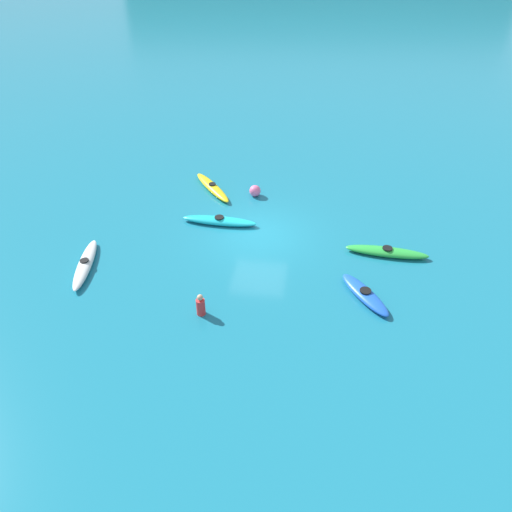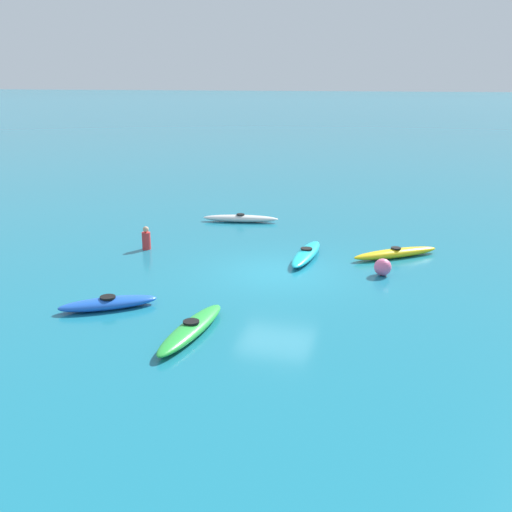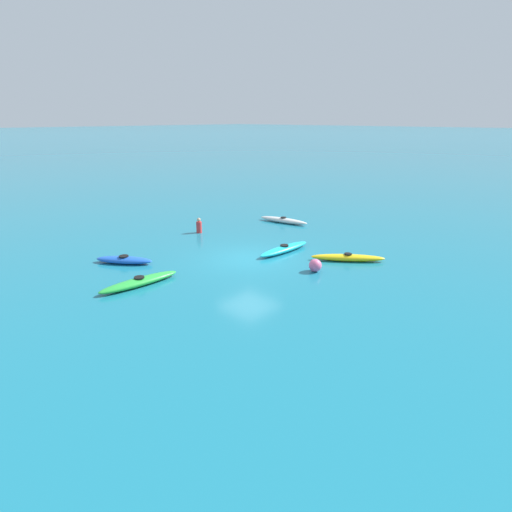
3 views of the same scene
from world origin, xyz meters
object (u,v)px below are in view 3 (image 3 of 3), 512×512
kayak_cyan (284,249)px  person_near_shore (199,226)px  kayak_white (283,220)px  kayak_yellow (348,258)px  kayak_green (140,282)px  buoy_pink (315,265)px  kayak_blue (124,260)px

kayak_cyan → person_near_shore: 6.02m
kayak_white → kayak_yellow: 7.94m
kayak_cyan → kayak_yellow: bearing=107.4°
kayak_green → person_near_shore: (-6.87, -4.55, 0.22)m
kayak_yellow → person_near_shore: (1.46, -9.05, 0.22)m
kayak_yellow → kayak_green: same height
kayak_cyan → kayak_green: size_ratio=1.00×
kayak_yellow → person_near_shore: person_near_shore is taller
kayak_green → buoy_pink: (-6.11, 4.20, 0.12)m
kayak_blue → person_near_shore: person_near_shore is taller
buoy_pink → person_near_shore: size_ratio=0.64×
kayak_green → person_near_shore: size_ratio=3.91×
kayak_cyan → kayak_yellow: same height
kayak_white → person_near_shore: person_near_shore is taller
kayak_cyan → kayak_blue: (6.36, -4.31, 0.00)m
kayak_green → kayak_blue: bearing=-109.3°
kayak_blue → buoy_pink: bearing=125.8°
kayak_white → kayak_cyan: 6.15m
kayak_cyan → person_near_shore: size_ratio=3.91×
kayak_white → person_near_shore: bearing=-21.4°
buoy_pink → kayak_blue: bearing=-54.2°
kayak_green → kayak_yellow: bearing=151.7°
kayak_cyan → buoy_pink: buoy_pink is taller
kayak_yellow → kayak_green: bearing=-28.3°
kayak_cyan → kayak_green: (7.37, -1.44, -0.00)m
person_near_shore → buoy_pink: bearing=85.1°
kayak_blue → kayak_yellow: bearing=134.8°
kayak_green → buoy_pink: bearing=145.5°
kayak_blue → buoy_pink: buoy_pink is taller
kayak_white → kayak_cyan: bearing=39.8°
kayak_white → buoy_pink: buoy_pink is taller
kayak_white → kayak_green: size_ratio=0.99×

